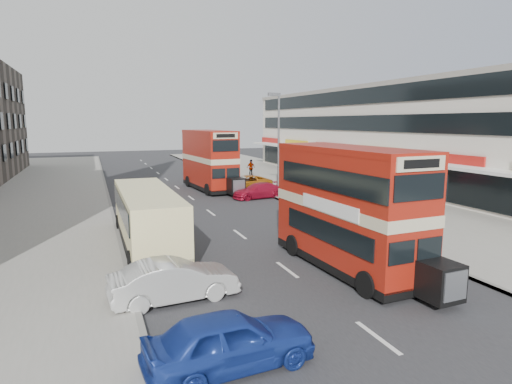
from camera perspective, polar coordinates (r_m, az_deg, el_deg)
name	(u,v)px	position (r m, az deg, el deg)	size (l,w,h in m)	color
ground	(310,287)	(16.29, 7.10, -12.25)	(160.00, 160.00, 0.00)	#28282B
road_surface	(191,198)	(34.65, -8.49, -0.77)	(12.00, 90.00, 0.01)	#28282B
pavement_right	(325,189)	(38.93, 9.03, 0.41)	(12.00, 90.00, 0.15)	gray
pavement_left	(20,208)	(34.23, -28.52, -1.80)	(12.00, 90.00, 0.15)	gray
kerb_left	(110,202)	(33.90, -18.61, -1.25)	(0.20, 90.00, 0.16)	gray
kerb_right	(263,193)	(36.39, 0.93, -0.08)	(0.20, 90.00, 0.16)	gray
commercial_row	(388,135)	(44.59, 16.87, 7.20)	(9.90, 46.20, 9.30)	beige
street_lamp	(278,137)	(34.25, 2.86, 7.25)	(1.00, 0.20, 8.12)	slate
bus_main	(349,208)	(17.79, 12.03, -2.06)	(2.80, 8.76, 4.80)	black
bus_second	(210,160)	(38.34, -6.10, 4.21)	(3.22, 9.18, 5.02)	black
coach	(147,215)	(21.67, -14.03, -2.97)	(2.52, 9.46, 2.50)	black
car_left_near	(230,340)	(11.13, -3.45, -18.78)	(1.70, 4.21, 1.44)	navy
car_left_front	(174,281)	(15.06, -10.67, -11.31)	(1.48, 4.25, 1.40)	beige
car_right_a	(258,191)	(34.03, 0.28, 0.17)	(1.68, 4.14, 1.20)	#A9102B
car_right_b	(246,183)	(38.29, -1.33, 1.23)	(2.10, 4.56, 1.27)	#B46212
car_right_c	(218,172)	(46.47, -4.97, 2.57)	(1.44, 3.58, 1.22)	#5A7EB5
pedestrian_near	(332,194)	(30.25, 9.95, -0.32)	(0.64, 0.43, 1.72)	gray
pedestrian_far	(251,168)	(46.91, -0.67, 3.19)	(1.04, 0.43, 1.77)	gray
cyclist	(237,186)	(36.29, -2.53, 0.83)	(0.84, 1.87, 2.01)	gray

